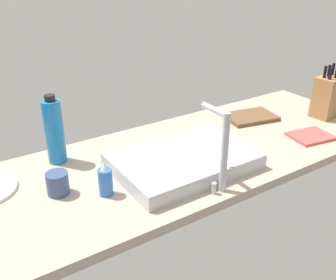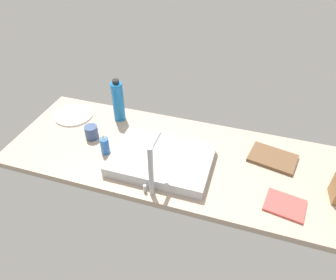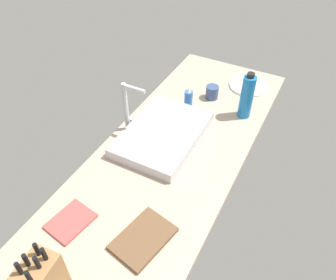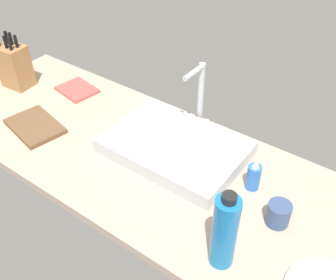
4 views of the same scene
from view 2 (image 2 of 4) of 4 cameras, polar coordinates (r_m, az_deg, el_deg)
name	(u,v)px [view 2 (image 2 of 4)]	position (r cm, az deg, el deg)	size (l,w,h in cm)	color
countertop_slab	(180,159)	(162.34, 2.28, -3.50)	(186.35, 66.28, 3.50)	tan
sink_basin	(162,160)	(154.91, -1.21, -3.75)	(49.96, 34.63, 5.57)	#B7BABF
faucet	(151,166)	(132.81, -3.13, -4.96)	(5.50, 12.74, 27.82)	#B7BABF
cutting_board	(273,158)	(167.75, 19.01, -3.22)	(23.38, 16.02, 1.80)	brown
soap_bottle	(105,145)	(163.34, -11.76, -0.92)	(4.67, 4.67, 12.06)	blue
water_bottle	(118,101)	(182.84, -9.33, 7.18)	(6.91, 6.91, 26.48)	#1970B7
dinner_plate	(74,115)	(198.14, -17.20, 4.47)	(23.10, 23.10, 1.20)	white
dish_towel	(285,205)	(147.80, 21.03, -11.32)	(17.20, 13.54, 1.20)	#CC4C47
coffee_mug	(91,133)	(175.42, -14.19, 1.34)	(7.28, 7.28, 7.65)	#384C75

